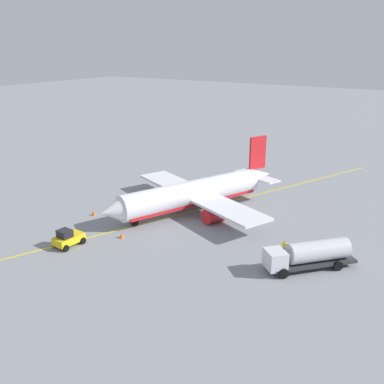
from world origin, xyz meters
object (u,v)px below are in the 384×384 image
at_px(fuel_tanker, 309,254).
at_px(pushback_tug, 68,238).
at_px(airplane, 195,194).
at_px(refueling_worker, 285,248).
at_px(safety_cone_wingtip, 121,235).
at_px(safety_cone_nose, 94,213).

distance_m(fuel_tanker, pushback_tug, 28.40).
xyz_separation_m(fuel_tanker, pushback_tug, (10.31, -26.46, -0.72)).
height_order(airplane, refueling_worker, airplane).
bearing_deg(fuel_tanker, airplane, -111.83).
height_order(pushback_tug, safety_cone_wingtip, pushback_tug).
bearing_deg(refueling_worker, pushback_tug, -62.22).
xyz_separation_m(fuel_tanker, safety_cone_wingtip, (5.12, -22.51, -1.37)).
bearing_deg(airplane, safety_cone_nose, -50.16).
relative_size(fuel_tanker, safety_cone_wingtip, 13.29).
xyz_separation_m(airplane, fuel_tanker, (7.94, 19.82, -0.93)).
distance_m(airplane, fuel_tanker, 21.37).
bearing_deg(airplane, refueling_worker, 69.40).
xyz_separation_m(pushback_tug, refueling_worker, (-12.11, 22.98, -0.19)).
bearing_deg(pushback_tug, safety_cone_wingtip, 142.78).
height_order(fuel_tanker, safety_cone_wingtip, fuel_tanker).
bearing_deg(safety_cone_wingtip, airplane, 168.34).
bearing_deg(safety_cone_nose, pushback_tug, 27.25).
bearing_deg(pushback_tug, refueling_worker, 117.78).
relative_size(fuel_tanker, refueling_worker, 5.45).
bearing_deg(refueling_worker, fuel_tanker, 62.67).
bearing_deg(safety_cone_wingtip, refueling_worker, 109.96).
height_order(airplane, fuel_tanker, airplane).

